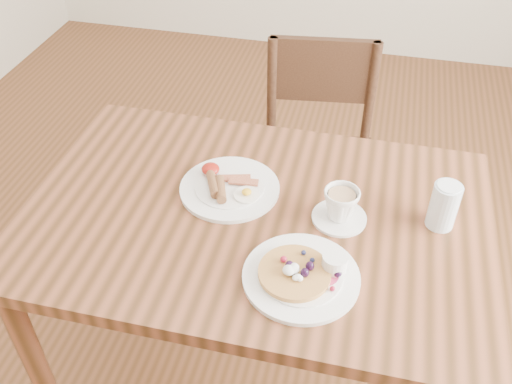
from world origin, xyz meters
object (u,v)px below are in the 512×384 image
water_glass (444,206)px  pancake_plate (303,274)px  breakfast_plate (228,187)px  dining_table (256,239)px  chair_far (317,153)px  teacup_saucer (341,206)px

water_glass → pancake_plate: bearing=-139.9°
breakfast_plate → dining_table: bearing=-36.9°
dining_table → chair_far: (0.08, 0.64, -0.16)m
teacup_saucer → water_glass: bearing=8.9°
dining_table → chair_far: 0.66m
pancake_plate → water_glass: (0.30, 0.26, 0.05)m
dining_table → pancake_plate: pancake_plate is taller
pancake_plate → dining_table: bearing=129.1°
dining_table → pancake_plate: 0.27m
chair_far → water_glass: (0.38, -0.58, 0.32)m
teacup_saucer → breakfast_plate: bearing=171.6°
chair_far → teacup_saucer: size_ratio=6.29×
chair_far → teacup_saucer: (0.13, -0.61, 0.30)m
breakfast_plate → water_glass: (0.55, -0.01, 0.05)m
breakfast_plate → chair_far: bearing=73.1°
pancake_plate → water_glass: bearing=40.1°
chair_far → teacup_saucer: chair_far is taller
chair_far → pancake_plate: (0.08, -0.83, 0.27)m
chair_far → water_glass: chair_far is taller
teacup_saucer → water_glass: 0.25m
water_glass → teacup_saucer: bearing=-171.1°
breakfast_plate → teacup_saucer: size_ratio=1.93×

